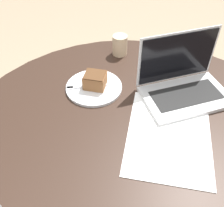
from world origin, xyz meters
name	(u,v)px	position (x,y,z in m)	size (l,w,h in m)	color
dining_table	(132,153)	(0.00, 0.00, 0.64)	(1.33, 1.33, 0.73)	black
paper_document	(169,134)	(-0.03, -0.12, 0.73)	(0.49, 0.46, 0.00)	white
plate	(94,87)	(0.31, 0.03, 0.74)	(0.24, 0.24, 0.01)	silver
cake_slice	(95,80)	(0.31, 0.03, 0.77)	(0.11, 0.12, 0.06)	brown
fork	(83,87)	(0.32, 0.08, 0.75)	(0.07, 0.17, 0.00)	silver
coffee_glass	(120,45)	(0.51, -0.17, 0.78)	(0.07, 0.07, 0.10)	#C6AD89
laptop	(183,85)	(0.14, -0.29, 0.78)	(0.25, 0.36, 0.24)	silver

